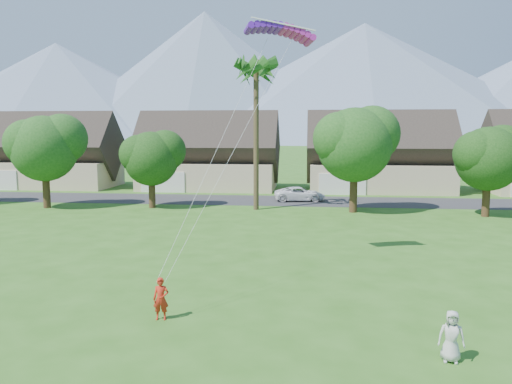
# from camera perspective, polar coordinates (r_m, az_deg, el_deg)

# --- Properties ---
(ground) EXTENTS (500.00, 500.00, 0.00)m
(ground) POSITION_cam_1_polar(r_m,az_deg,el_deg) (14.57, -4.53, -20.06)
(ground) COLOR #2D6019
(ground) RESTS_ON ground
(street) EXTENTS (90.00, 7.00, 0.01)m
(street) POSITION_cam_1_polar(r_m,az_deg,el_deg) (47.26, 3.15, -0.99)
(street) COLOR #2D2D30
(street) RESTS_ON ground
(kite_flyer) EXTENTS (0.59, 0.42, 1.51)m
(kite_flyer) POSITION_cam_1_polar(r_m,az_deg,el_deg) (18.22, -10.81, -11.90)
(kite_flyer) COLOR red
(kite_flyer) RESTS_ON ground
(watcher) EXTENTS (0.80, 0.59, 1.51)m
(watcher) POSITION_cam_1_polar(r_m,az_deg,el_deg) (15.94, 21.43, -15.10)
(watcher) COLOR beige
(watcher) RESTS_ON ground
(parked_car) EXTENTS (4.99, 2.74, 1.33)m
(parked_car) POSITION_cam_1_polar(r_m,az_deg,el_deg) (47.12, 5.03, -0.23)
(parked_car) COLOR white
(parked_car) RESTS_ON ground
(mountain_ridge) EXTENTS (540.00, 240.00, 70.00)m
(mountain_ridge) POSITION_cam_1_polar(r_m,az_deg,el_deg) (273.76, 8.01, 11.72)
(mountain_ridge) COLOR slate
(mountain_ridge) RESTS_ON ground
(houses_row) EXTENTS (72.75, 8.19, 8.86)m
(houses_row) POSITION_cam_1_polar(r_m,az_deg,el_deg) (55.85, 4.17, 3.79)
(houses_row) COLOR beige
(houses_row) RESTS_ON ground
(tree_row) EXTENTS (62.27, 6.67, 8.45)m
(tree_row) POSITION_cam_1_polar(r_m,az_deg,el_deg) (40.84, 1.13, 4.63)
(tree_row) COLOR #47301C
(tree_row) RESTS_ON ground
(fan_palm) EXTENTS (3.00, 3.00, 13.80)m
(fan_palm) POSITION_cam_1_polar(r_m,az_deg,el_deg) (41.79, 0.02, 14.18)
(fan_palm) COLOR #4C3D26
(fan_palm) RESTS_ON ground
(parafoil_kite) EXTENTS (3.47, 1.46, 0.50)m
(parafoil_kite) POSITION_cam_1_polar(r_m,az_deg,el_deg) (24.71, 2.82, 18.13)
(parafoil_kite) COLOR #5D18B7
(parafoil_kite) RESTS_ON ground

